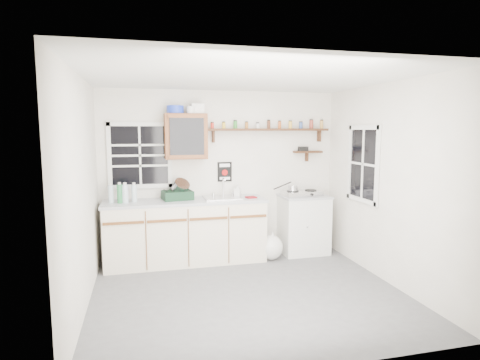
% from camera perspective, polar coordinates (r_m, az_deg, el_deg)
% --- Properties ---
extents(room, '(3.64, 3.24, 2.54)m').
position_cam_1_polar(room, '(4.59, 1.22, -1.24)').
color(room, '#4E4E51').
rests_on(room, ground).
extents(main_cabinet, '(2.31, 0.63, 0.92)m').
position_cam_1_polar(main_cabinet, '(5.90, -7.68, -7.22)').
color(main_cabinet, beige).
rests_on(main_cabinet, floor).
extents(right_cabinet, '(0.73, 0.57, 0.91)m').
position_cam_1_polar(right_cabinet, '(6.37, 9.02, -6.19)').
color(right_cabinet, silver).
rests_on(right_cabinet, floor).
extents(sink, '(0.52, 0.44, 0.29)m').
position_cam_1_polar(sink, '(5.88, -2.55, -2.51)').
color(sink, silver).
rests_on(sink, main_cabinet).
extents(upper_cabinet, '(0.60, 0.32, 0.65)m').
position_cam_1_polar(upper_cabinet, '(5.86, -7.72, 6.18)').
color(upper_cabinet, brown).
rests_on(upper_cabinet, wall_back).
extents(upper_cabinet_clutter, '(0.53, 0.24, 0.14)m').
position_cam_1_polar(upper_cabinet_clutter, '(5.86, -7.90, 9.93)').
color(upper_cabinet_clutter, '#1B34B5').
rests_on(upper_cabinet_clutter, upper_cabinet).
extents(spice_shelf, '(1.91, 0.18, 0.35)m').
position_cam_1_polar(spice_shelf, '(6.20, 4.25, 7.24)').
color(spice_shelf, '#321C0E').
rests_on(spice_shelf, wall_back).
extents(secondary_shelf, '(0.45, 0.16, 0.24)m').
position_cam_1_polar(secondary_shelf, '(6.44, 9.41, 4.02)').
color(secondary_shelf, '#321C0E').
rests_on(secondary_shelf, wall_back).
extents(warning_sign, '(0.22, 0.02, 0.30)m').
position_cam_1_polar(warning_sign, '(6.13, -2.19, 1.18)').
color(warning_sign, black).
rests_on(warning_sign, wall_back).
extents(window_back, '(0.93, 0.03, 0.98)m').
position_cam_1_polar(window_back, '(5.98, -14.04, 3.41)').
color(window_back, black).
rests_on(window_back, wall_back).
extents(window_right, '(0.03, 0.78, 1.08)m').
position_cam_1_polar(window_right, '(5.77, 17.12, 2.18)').
color(window_right, black).
rests_on(window_right, wall_back).
extents(water_bottles, '(0.38, 0.13, 0.29)m').
position_cam_1_polar(water_bottles, '(5.73, -16.33, -1.84)').
color(water_bottles, '#ABC0C8').
rests_on(water_bottles, main_cabinet).
extents(dish_rack, '(0.46, 0.38, 0.31)m').
position_cam_1_polar(dish_rack, '(5.84, -8.75, -1.78)').
color(dish_rack, black).
rests_on(dish_rack, main_cabinet).
extents(soap_bottle, '(0.12, 0.12, 0.19)m').
position_cam_1_polar(soap_bottle, '(6.00, -0.39, -1.49)').
color(soap_bottle, white).
rests_on(soap_bottle, main_cabinet).
extents(rag, '(0.17, 0.15, 0.02)m').
position_cam_1_polar(rag, '(5.91, 1.58, -2.46)').
color(rag, maroon).
rests_on(rag, main_cabinet).
extents(hotplate, '(0.62, 0.38, 0.09)m').
position_cam_1_polar(hotplate, '(6.24, 8.77, -1.86)').
color(hotplate, silver).
rests_on(hotplate, right_cabinet).
extents(saucepan, '(0.33, 0.24, 0.15)m').
position_cam_1_polar(saucepan, '(6.17, 7.45, -1.17)').
color(saucepan, silver).
rests_on(saucepan, hotplate).
extents(trash_bag, '(0.39, 0.35, 0.44)m').
position_cam_1_polar(trash_bag, '(6.05, 4.45, -9.50)').
color(trash_bag, silver).
rests_on(trash_bag, floor).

